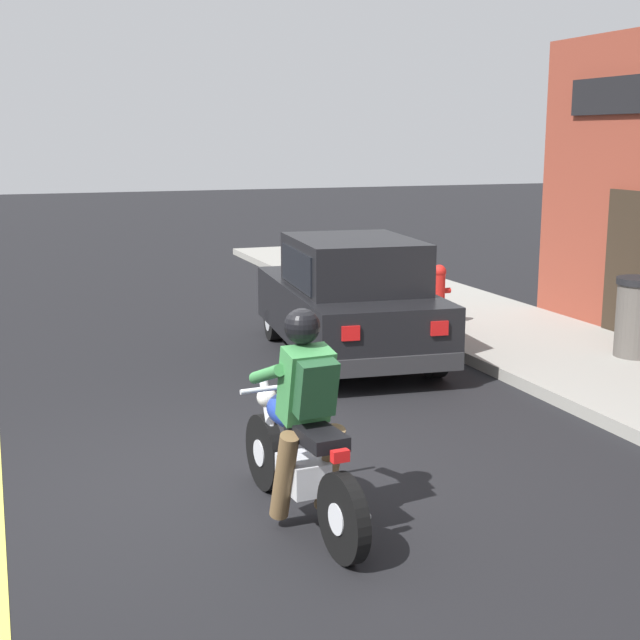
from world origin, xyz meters
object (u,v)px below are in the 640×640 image
at_px(motorcycle_with_rider, 302,435).
at_px(fire_hydrant, 439,296).
at_px(trash_bin, 637,317).
at_px(car_hatchback, 349,300).

bearing_deg(motorcycle_with_rider, fire_hydrant, 53.62).
bearing_deg(fire_hydrant, motorcycle_with_rider, -126.38).
relative_size(motorcycle_with_rider, trash_bin, 2.06).
distance_m(car_hatchback, trash_bin, 3.56).
relative_size(motorcycle_with_rider, fire_hydrant, 2.30).
height_order(motorcycle_with_rider, car_hatchback, motorcycle_with_rider).
height_order(motorcycle_with_rider, fire_hydrant, motorcycle_with_rider).
xyz_separation_m(car_hatchback, fire_hydrant, (1.72, 0.82, -0.19)).
bearing_deg(trash_bin, motorcycle_with_rider, -151.94).
bearing_deg(car_hatchback, fire_hydrant, 25.54).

